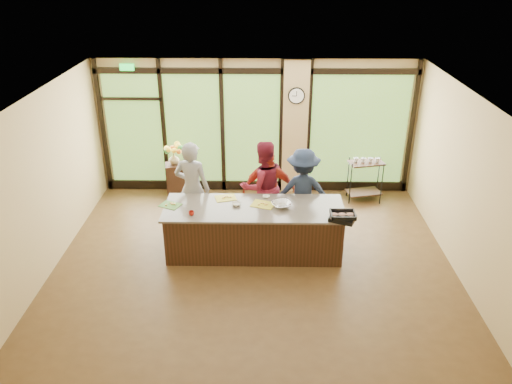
{
  "coord_description": "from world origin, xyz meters",
  "views": [
    {
      "loc": [
        0.16,
        -7.53,
        5.02
      ],
      "look_at": [
        0.03,
        0.4,
        1.17
      ],
      "focal_mm": 35.0,
      "sensor_mm": 36.0,
      "label": 1
    }
  ],
  "objects_px": {
    "cook_left": "(192,189)",
    "roasting_pan": "(343,218)",
    "flower_stand": "(176,181)",
    "cook_right": "(303,191)",
    "bar_cart": "(365,175)",
    "island_base": "(254,231)"
  },
  "relations": [
    {
      "from": "island_base",
      "to": "cook_right",
      "type": "distance_m",
      "value": 1.29
    },
    {
      "from": "roasting_pan",
      "to": "bar_cart",
      "type": "distance_m",
      "value": 2.78
    },
    {
      "from": "cook_left",
      "to": "flower_stand",
      "type": "height_order",
      "value": "cook_left"
    },
    {
      "from": "cook_right",
      "to": "bar_cart",
      "type": "bearing_deg",
      "value": -136.99
    },
    {
      "from": "flower_stand",
      "to": "island_base",
      "type": "bearing_deg",
      "value": -62.31
    },
    {
      "from": "cook_left",
      "to": "roasting_pan",
      "type": "distance_m",
      "value": 2.92
    },
    {
      "from": "island_base",
      "to": "cook_left",
      "type": "height_order",
      "value": "cook_left"
    },
    {
      "from": "island_base",
      "to": "cook_right",
      "type": "height_order",
      "value": "cook_right"
    },
    {
      "from": "island_base",
      "to": "cook_left",
      "type": "relative_size",
      "value": 1.65
    },
    {
      "from": "cook_left",
      "to": "roasting_pan",
      "type": "height_order",
      "value": "cook_left"
    },
    {
      "from": "roasting_pan",
      "to": "flower_stand",
      "type": "bearing_deg",
      "value": 164.37
    },
    {
      "from": "cook_left",
      "to": "cook_right",
      "type": "distance_m",
      "value": 2.11
    },
    {
      "from": "cook_right",
      "to": "roasting_pan",
      "type": "relative_size",
      "value": 4.14
    },
    {
      "from": "roasting_pan",
      "to": "bar_cart",
      "type": "bearing_deg",
      "value": 94.95
    },
    {
      "from": "flower_stand",
      "to": "bar_cart",
      "type": "relative_size",
      "value": 0.79
    },
    {
      "from": "cook_left",
      "to": "roasting_pan",
      "type": "bearing_deg",
      "value": 170.15
    },
    {
      "from": "island_base",
      "to": "bar_cart",
      "type": "distance_m",
      "value": 3.23
    },
    {
      "from": "cook_left",
      "to": "flower_stand",
      "type": "distance_m",
      "value": 1.75
    },
    {
      "from": "cook_left",
      "to": "bar_cart",
      "type": "distance_m",
      "value": 3.88
    },
    {
      "from": "cook_left",
      "to": "cook_right",
      "type": "height_order",
      "value": "cook_left"
    },
    {
      "from": "roasting_pan",
      "to": "bar_cart",
      "type": "xyz_separation_m",
      "value": [
        0.89,
        2.61,
        -0.35
      ]
    },
    {
      "from": "roasting_pan",
      "to": "flower_stand",
      "type": "height_order",
      "value": "roasting_pan"
    }
  ]
}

